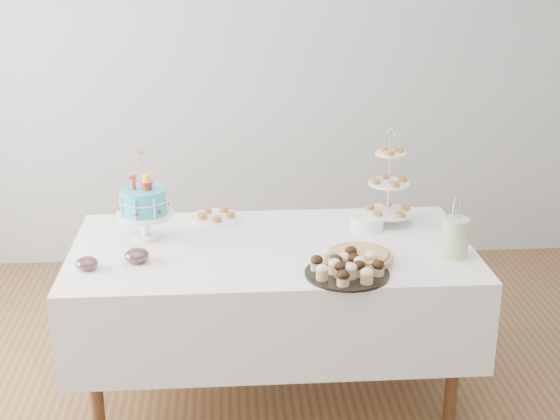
{
  "coord_description": "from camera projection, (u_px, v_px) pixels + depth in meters",
  "views": [
    {
      "loc": [
        -0.21,
        -3.17,
        2.18
      ],
      "look_at": [
        0.04,
        0.3,
        0.95
      ],
      "focal_mm": 50.0,
      "sensor_mm": 36.0,
      "label": 1
    }
  ],
  "objects": [
    {
      "name": "cupcake_tray",
      "position": [
        347.0,
        266.0,
        3.41
      ],
      "size": [
        0.37,
        0.37,
        0.09
      ],
      "color": "black",
      "rests_on": "table"
    },
    {
      "name": "plate_stack",
      "position": [
        367.0,
        223.0,
        3.96
      ],
      "size": [
        0.17,
        0.17,
        0.07
      ],
      "color": "white",
      "rests_on": "table"
    },
    {
      "name": "pie",
      "position": [
        360.0,
        257.0,
        3.54
      ],
      "size": [
        0.31,
        0.31,
        0.05
      ],
      "color": "tan",
      "rests_on": "table"
    },
    {
      "name": "tiered_stand",
      "position": [
        389.0,
        184.0,
        3.98
      ],
      "size": [
        0.26,
        0.26,
        0.5
      ],
      "color": "silver",
      "rests_on": "table"
    },
    {
      "name": "pastry_plate",
      "position": [
        216.0,
        216.0,
        4.1
      ],
      "size": [
        0.27,
        0.27,
        0.04
      ],
      "color": "white",
      "rests_on": "table"
    },
    {
      "name": "utensil_pitcher",
      "position": [
        455.0,
        236.0,
        3.6
      ],
      "size": [
        0.13,
        0.13,
        0.28
      ],
      "rotation": [
        0.0,
        0.0,
        -0.15
      ],
      "color": "#EBE6CB",
      "rests_on": "table"
    },
    {
      "name": "floor",
      "position": [
        276.0,
        419.0,
        3.72
      ],
      "size": [
        5.0,
        5.0,
        0.0
      ],
      "primitive_type": "plane",
      "color": "brown",
      "rests_on": "ground"
    },
    {
      "name": "jam_bowl_b",
      "position": [
        137.0,
        256.0,
        3.55
      ],
      "size": [
        0.11,
        0.11,
        0.07
      ],
      "color": "silver",
      "rests_on": "table"
    },
    {
      "name": "jam_bowl_a",
      "position": [
        87.0,
        264.0,
        3.47
      ],
      "size": [
        0.1,
        0.1,
        0.06
      ],
      "color": "silver",
      "rests_on": "table"
    },
    {
      "name": "birthday_cake",
      "position": [
        145.0,
        216.0,
        3.8
      ],
      "size": [
        0.28,
        0.28,
        0.43
      ],
      "rotation": [
        0.0,
        0.0,
        -0.27
      ],
      "color": "white",
      "rests_on": "table"
    },
    {
      "name": "table",
      "position": [
        272.0,
        289.0,
        3.82
      ],
      "size": [
        1.92,
        1.02,
        0.77
      ],
      "color": "silver",
      "rests_on": "floor"
    },
    {
      "name": "walls",
      "position": [
        276.0,
        145.0,
        3.27
      ],
      "size": [
        5.04,
        4.04,
        2.7
      ],
      "color": "#A3A6A8",
      "rests_on": "floor"
    }
  ]
}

